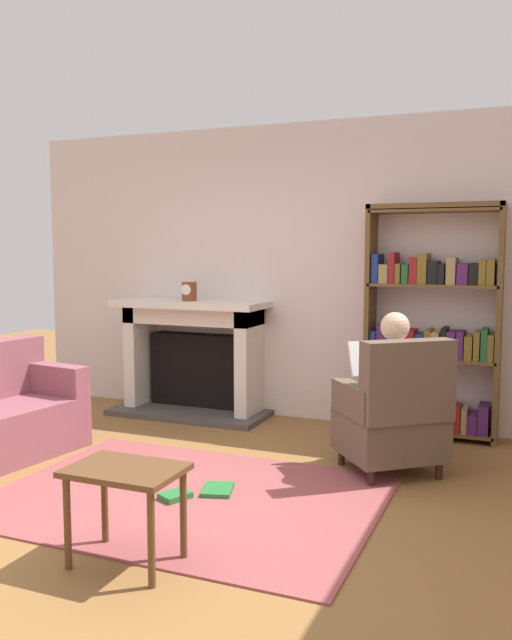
# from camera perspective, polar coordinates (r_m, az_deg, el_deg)

# --- Properties ---
(ground) EXTENTS (14.00, 14.00, 0.00)m
(ground) POSITION_cam_1_polar(r_m,az_deg,el_deg) (4.15, -7.95, -16.19)
(ground) COLOR olive
(back_wall) EXTENTS (5.60, 0.10, 2.70)m
(back_wall) POSITION_cam_1_polar(r_m,az_deg,el_deg) (6.18, 3.95, 4.04)
(back_wall) COLOR silver
(back_wall) RESTS_ON ground
(area_rug) EXTENTS (2.40, 1.80, 0.01)m
(area_rug) POSITION_cam_1_polar(r_m,az_deg,el_deg) (4.39, -5.91, -14.80)
(area_rug) COLOR #944747
(area_rug) RESTS_ON ground
(fireplace) EXTENTS (1.49, 0.64, 1.09)m
(fireplace) POSITION_cam_1_polar(r_m,az_deg,el_deg) (6.42, -5.28, -2.84)
(fireplace) COLOR #4C4742
(fireplace) RESTS_ON ground
(mantel_clock) EXTENTS (0.14, 0.14, 0.17)m
(mantel_clock) POSITION_cam_1_polar(r_m,az_deg,el_deg) (6.26, -5.72, 2.44)
(mantel_clock) COLOR brown
(mantel_clock) RESTS_ON fireplace
(bookshelf) EXTENTS (1.08, 0.32, 1.94)m
(bookshelf) POSITION_cam_1_polar(r_m,az_deg,el_deg) (5.73, 14.74, -0.79)
(bookshelf) COLOR brown
(bookshelf) RESTS_ON ground
(armchair_reading) EXTENTS (0.89, 0.88, 0.97)m
(armchair_reading) POSITION_cam_1_polar(r_m,az_deg,el_deg) (4.77, 11.72, -7.95)
(armchair_reading) COLOR #331E14
(armchair_reading) RESTS_ON ground
(seated_reader) EXTENTS (0.57, 0.59, 1.14)m
(seated_reader) POSITION_cam_1_polar(r_m,az_deg,el_deg) (4.83, 11.11, -5.37)
(seated_reader) COLOR silver
(seated_reader) RESTS_ON ground
(side_table) EXTENTS (0.56, 0.39, 0.50)m
(side_table) POSITION_cam_1_polar(r_m,az_deg,el_deg) (3.46, -11.07, -13.52)
(side_table) COLOR brown
(side_table) RESTS_ON ground
(scattered_books) EXTENTS (0.42, 0.47, 0.04)m
(scattered_books) POSITION_cam_1_polar(r_m,az_deg,el_deg) (4.41, -4.86, -14.43)
(scattered_books) COLOR #267233
(scattered_books) RESTS_ON area_rug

